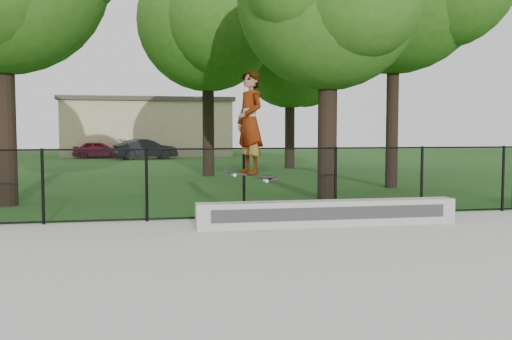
% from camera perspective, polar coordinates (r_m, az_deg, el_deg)
% --- Properties ---
extents(ground, '(100.00, 100.00, 0.00)m').
position_cam_1_polar(ground, '(6.40, 7.73, -13.41)').
color(ground, '#1A5417').
rests_on(ground, ground).
extents(concrete_slab, '(14.00, 12.00, 0.06)m').
position_cam_1_polar(concrete_slab, '(6.39, 7.73, -13.15)').
color(concrete_slab, '#A4A49F').
rests_on(concrete_slab, ground).
extents(grind_ledge, '(5.12, 0.40, 0.49)m').
position_cam_1_polar(grind_ledge, '(11.14, 7.24, -4.31)').
color(grind_ledge, '#A9A9A4').
rests_on(grind_ledge, concrete_slab).
extents(car_a, '(3.43, 1.46, 1.16)m').
position_cam_1_polar(car_a, '(40.32, -15.44, 1.97)').
color(car_a, maroon).
rests_on(car_a, ground).
extents(car_b, '(3.91, 2.43, 1.33)m').
position_cam_1_polar(car_b, '(38.23, -10.97, 2.06)').
color(car_b, black).
rests_on(car_b, ground).
extents(car_c, '(4.68, 3.24, 1.36)m').
position_cam_1_polar(car_c, '(41.76, -10.59, 2.24)').
color(car_c, gray).
rests_on(car_c, ground).
extents(skater_airborne, '(0.84, 0.81, 2.05)m').
position_cam_1_polar(skater_airborne, '(10.54, -0.62, 4.68)').
color(skater_airborne, black).
rests_on(skater_airborne, ground).
extents(chainlink_fence, '(16.06, 0.06, 1.50)m').
position_cam_1_polar(chainlink_fence, '(11.90, -1.21, -1.30)').
color(chainlink_fence, black).
rests_on(chainlink_fence, concrete_slab).
extents(tree_row, '(20.68, 17.93, 9.94)m').
position_cam_1_polar(tree_row, '(20.53, -6.33, 16.35)').
color(tree_row, black).
rests_on(tree_row, ground).
extents(distant_building, '(12.40, 6.40, 4.30)m').
position_cam_1_polar(distant_building, '(43.79, -10.74, 4.26)').
color(distant_building, '#C4BB8A').
rests_on(distant_building, ground).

